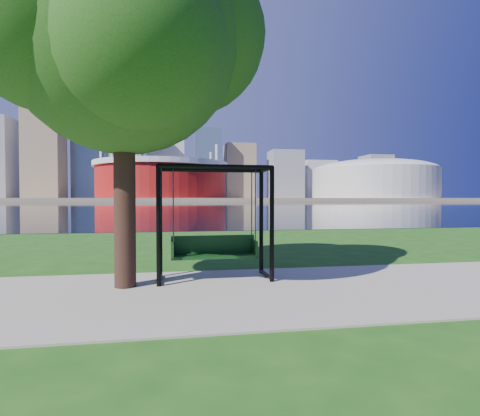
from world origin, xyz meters
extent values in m
plane|color=#1E5114|center=(0.00, 0.00, 0.00)|extent=(900.00, 900.00, 0.00)
cube|color=#9E937F|center=(0.00, -0.50, 0.01)|extent=(120.00, 4.00, 0.03)
cube|color=black|center=(0.00, 102.00, 0.01)|extent=(900.00, 180.00, 0.02)
cube|color=#937F60|center=(0.00, 306.00, 1.00)|extent=(900.00, 228.00, 2.00)
cylinder|color=maroon|center=(-10.00, 235.00, 13.00)|extent=(80.00, 80.00, 22.00)
cylinder|color=silver|center=(-10.00, 235.00, 22.50)|extent=(83.00, 83.00, 3.00)
cylinder|color=silver|center=(22.91, 254.00, 18.00)|extent=(2.00, 2.00, 32.00)
cylinder|color=silver|center=(-42.91, 254.00, 18.00)|extent=(2.00, 2.00, 32.00)
cylinder|color=silver|center=(-42.91, 216.00, 18.00)|extent=(2.00, 2.00, 32.00)
cylinder|color=silver|center=(22.91, 216.00, 18.00)|extent=(2.00, 2.00, 32.00)
cylinder|color=beige|center=(135.00, 235.00, 12.00)|extent=(84.00, 84.00, 20.00)
ellipsoid|color=beige|center=(135.00, 235.00, 21.00)|extent=(84.00, 84.00, 15.12)
cube|color=#998466|center=(-100.00, 300.00, 46.00)|extent=(26.00, 26.00, 88.00)
cube|color=slate|center=(-70.00, 325.00, 49.50)|extent=(30.00, 24.00, 95.00)
cube|color=gray|center=(-40.00, 305.00, 38.00)|extent=(24.00, 24.00, 72.00)
cube|color=silver|center=(-10.00, 335.00, 42.00)|extent=(32.00, 28.00, 80.00)
cube|color=slate|center=(25.00, 310.00, 31.00)|extent=(22.00, 22.00, 58.00)
cube|color=#998466|center=(55.00, 325.00, 26.00)|extent=(26.00, 26.00, 48.00)
cube|color=gray|center=(95.00, 315.00, 23.00)|extent=(28.00, 24.00, 42.00)
cube|color=silver|center=(135.00, 340.00, 20.00)|extent=(30.00, 26.00, 36.00)
cube|color=gray|center=(185.00, 320.00, 22.00)|extent=(24.00, 24.00, 40.00)
cube|color=#998466|center=(225.00, 335.00, 18.00)|extent=(26.00, 26.00, 32.00)
sphere|color=#998466|center=(-100.00, 300.00, 93.50)|extent=(10.00, 10.00, 10.00)
cylinder|color=black|center=(-1.69, 0.14, 1.14)|extent=(0.09, 0.09, 2.29)
cylinder|color=black|center=(0.50, 0.16, 1.14)|extent=(0.09, 0.09, 2.29)
cylinder|color=black|center=(-1.70, 1.04, 1.14)|extent=(0.09, 0.09, 2.29)
cylinder|color=black|center=(0.49, 1.06, 1.14)|extent=(0.09, 0.09, 2.29)
cylinder|color=black|center=(-0.60, 0.15, 2.29)|extent=(2.19, 0.11, 0.09)
cylinder|color=black|center=(-0.60, 1.05, 2.29)|extent=(2.19, 0.11, 0.09)
cylinder|color=black|center=(-1.69, 0.59, 2.29)|extent=(0.10, 0.90, 0.09)
cylinder|color=black|center=(-1.69, 0.59, 0.08)|extent=(0.08, 0.90, 0.07)
cylinder|color=black|center=(0.49, 0.61, 2.29)|extent=(0.10, 0.90, 0.09)
cylinder|color=black|center=(0.49, 0.61, 0.08)|extent=(0.08, 0.90, 0.07)
cube|color=black|center=(-0.60, 0.60, 0.50)|extent=(1.75, 0.46, 0.06)
cube|color=black|center=(-0.60, 0.79, 0.72)|extent=(1.74, 0.07, 0.38)
cube|color=black|center=(-1.44, 0.59, 0.64)|extent=(0.05, 0.45, 0.34)
cube|color=black|center=(0.24, 0.61, 0.64)|extent=(0.05, 0.45, 0.34)
cylinder|color=#35353A|center=(-1.42, 0.41, 1.52)|extent=(0.02, 0.02, 1.44)
cylinder|color=#35353A|center=(0.22, 0.42, 1.52)|extent=(0.02, 0.02, 1.44)
cylinder|color=#35353A|center=(-1.42, 0.78, 1.52)|extent=(0.02, 0.02, 1.44)
cylinder|color=#35353A|center=(0.22, 0.79, 1.52)|extent=(0.02, 0.02, 1.44)
cylinder|color=black|center=(-2.31, 0.21, 1.96)|extent=(0.39, 0.39, 3.93)
sphere|color=#234A15|center=(-2.31, 0.21, 4.64)|extent=(4.28, 4.28, 4.28)
sphere|color=#234A15|center=(-1.15, 0.75, 5.00)|extent=(3.21, 3.21, 3.21)
sphere|color=#234A15|center=(-3.38, -0.14, 4.82)|extent=(3.39, 3.39, 3.39)
sphere|color=#234A15|center=(-1.95, -0.77, 4.19)|extent=(2.86, 2.86, 2.86)
sphere|color=#234A15|center=(-2.84, 1.29, 5.35)|extent=(3.03, 3.03, 3.03)
camera|label=1|loc=(-1.37, -6.99, 1.68)|focal=28.00mm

